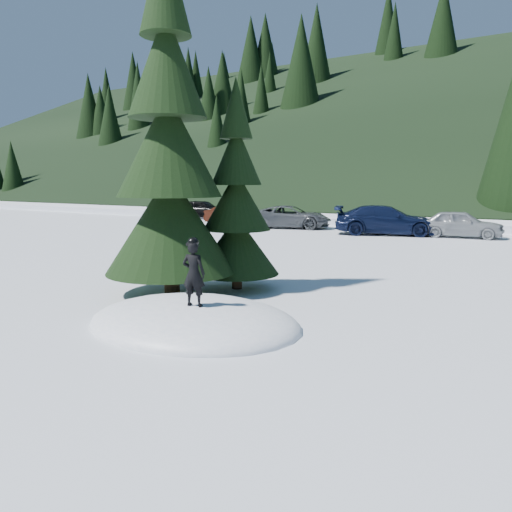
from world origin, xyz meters
The scene contains 10 objects.
ground centered at (0.00, 0.00, 0.00)m, with size 200.00×200.00×0.00m, color white.
snow_mound centered at (0.00, 0.00, 0.00)m, with size 4.48×3.52×0.96m, color white.
spruce_tall centered at (-2.20, 1.80, 3.32)m, with size 3.20×3.20×8.60m.
spruce_short centered at (-1.20, 3.20, 2.10)m, with size 2.20×2.20×5.37m.
child_skier centered at (0.27, -0.28, 1.09)m, with size 0.44×0.29×1.22m, color black.
car_0 centered at (-17.79, 22.27, 0.72)m, with size 1.69×4.20×1.43m, color black.
car_1 centered at (-12.82, 19.49, 0.64)m, with size 1.36×3.89×1.28m, color #351309.
car_2 centered at (-8.37, 19.02, 0.68)m, with size 2.24×4.86×1.35m, color #474B4E.
car_3 centered at (-2.31, 18.43, 0.77)m, with size 2.16×5.31×1.54m, color black.
car_4 centered at (1.25, 19.20, 0.69)m, with size 1.63×4.04×1.38m, color gray.
Camera 1 is at (6.20, -7.31, 2.79)m, focal length 35.00 mm.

